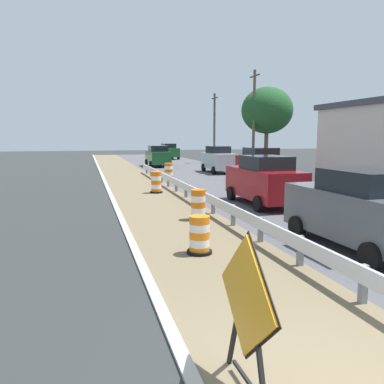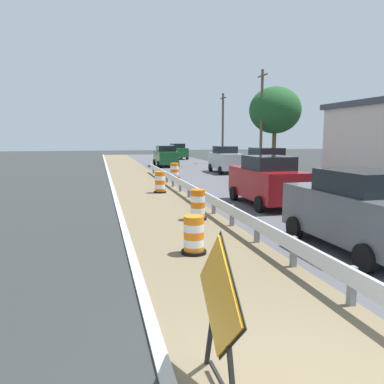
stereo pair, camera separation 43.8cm
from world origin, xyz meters
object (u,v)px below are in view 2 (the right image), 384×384
object	(u,v)px
car_lead_near_lane	(166,156)
car_trailing_near_lane	(267,165)
utility_pole_mid	(261,119)
traffic_barrel_mid	(160,183)
traffic_barrel_nearest	(194,237)
car_mid_far_lane	(225,160)
warning_sign_diamond	(219,304)
car_trailing_far_lane	(358,211)
traffic_barrel_close	(198,206)
traffic_barrel_far	(175,171)
car_distant_a	(178,151)
car_lead_far_lane	(266,181)
utility_pole_far	(223,127)

from	to	relation	value
car_lead_near_lane	car_trailing_near_lane	world-z (taller)	car_trailing_near_lane
utility_pole_mid	car_lead_near_lane	bearing A→B (deg)	140.23
traffic_barrel_mid	traffic_barrel_nearest	bearing A→B (deg)	-94.39
car_mid_far_lane	warning_sign_diamond	bearing A→B (deg)	-17.54
car_trailing_far_lane	utility_pole_mid	distance (m)	24.30
traffic_barrel_nearest	traffic_barrel_close	world-z (taller)	traffic_barrel_close
traffic_barrel_nearest	traffic_barrel_far	xyz separation A→B (m)	(2.92, 17.44, 0.06)
traffic_barrel_close	traffic_barrel_mid	bearing A→B (deg)	92.33
warning_sign_diamond	car_lead_near_lane	world-z (taller)	car_lead_near_lane
traffic_barrel_mid	car_distant_a	bearing A→B (deg)	76.73
traffic_barrel_nearest	car_mid_far_lane	size ratio (longest dim) A/B	0.22
warning_sign_diamond	traffic_barrel_mid	size ratio (longest dim) A/B	1.71
traffic_barrel_nearest	car_lead_far_lane	size ratio (longest dim) A/B	0.21
car_mid_far_lane	car_trailing_far_lane	distance (m)	21.70
car_mid_far_lane	utility_pole_far	distance (m)	11.96
traffic_barrel_nearest	car_mid_far_lane	xyz separation A→B (m)	(7.74, 20.64, 0.64)
traffic_barrel_far	car_distant_a	xyz separation A→B (m)	(4.97, 23.21, 0.52)
traffic_barrel_nearest	car_trailing_near_lane	world-z (taller)	car_trailing_near_lane
car_lead_near_lane	utility_pole_far	distance (m)	8.33
traffic_barrel_mid	car_trailing_near_lane	bearing A→B (deg)	21.92
car_trailing_near_lane	utility_pole_mid	bearing A→B (deg)	159.96
traffic_barrel_close	car_lead_near_lane	distance (m)	24.61
traffic_barrel_close	car_trailing_near_lane	bearing A→B (deg)	54.11
warning_sign_diamond	car_trailing_near_lane	world-z (taller)	car_trailing_near_lane
traffic_barrel_mid	car_trailing_far_lane	size ratio (longest dim) A/B	0.25
car_mid_far_lane	car_distant_a	size ratio (longest dim) A/B	0.97
utility_pole_far	car_lead_near_lane	bearing A→B (deg)	-153.48
traffic_barrel_close	car_mid_far_lane	distance (m)	18.07
traffic_barrel_nearest	utility_pole_far	xyz separation A→B (m)	(11.12, 31.74, 3.51)
car_mid_far_lane	utility_pole_far	world-z (taller)	utility_pole_far
traffic_barrel_nearest	utility_pole_far	size ratio (longest dim) A/B	0.13
car_lead_far_lane	car_trailing_far_lane	distance (m)	6.76
traffic_barrel_nearest	traffic_barrel_mid	xyz separation A→B (m)	(0.82, 10.68, 0.07)
traffic_barrel_far	car_trailing_far_lane	bearing A→B (deg)	-86.26
traffic_barrel_mid	car_lead_near_lane	bearing A→B (deg)	79.30
utility_pole_mid	utility_pole_far	world-z (taller)	utility_pole_mid
car_lead_near_lane	car_trailing_near_lane	xyz separation A→B (m)	(4.05, -14.61, 0.08)
warning_sign_diamond	car_lead_far_lane	size ratio (longest dim) A/B	0.42
car_trailing_far_lane	utility_pole_mid	size ratio (longest dim) A/B	0.53
car_lead_far_lane	traffic_barrel_far	bearing A→B (deg)	8.82
car_trailing_near_lane	utility_pole_mid	xyz separation A→B (m)	(3.27, 8.52, 3.32)
traffic_barrel_nearest	traffic_barrel_far	distance (m)	17.68
warning_sign_diamond	car_lead_far_lane	world-z (taller)	car_lead_far_lane
warning_sign_diamond	car_distant_a	distance (m)	46.66
traffic_barrel_mid	utility_pole_far	xyz separation A→B (m)	(10.30, 21.07, 3.43)
car_lead_near_lane	car_distant_a	bearing A→B (deg)	-16.26
traffic_barrel_mid	traffic_barrel_far	bearing A→B (deg)	72.76
warning_sign_diamond	car_lead_near_lane	xyz separation A→B (m)	(5.12, 33.43, -0.01)
traffic_barrel_nearest	car_distant_a	world-z (taller)	car_distant_a
traffic_barrel_far	car_trailing_far_lane	size ratio (longest dim) A/B	0.24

